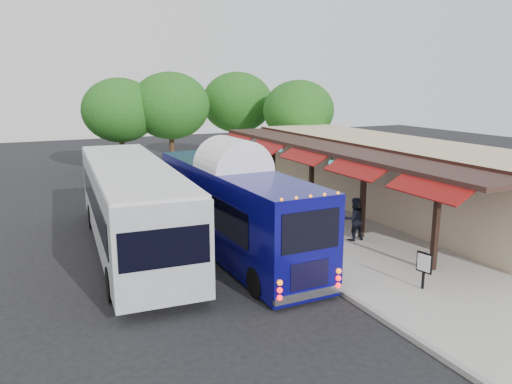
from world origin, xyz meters
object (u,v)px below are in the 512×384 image
ped_a (312,224)px  ped_b (354,219)px  ped_d (228,168)px  sign_board (424,264)px  city_bus (131,203)px  coach_bus (233,204)px  ped_c (271,206)px

ped_a → ped_b: size_ratio=0.98×
ped_d → sign_board: (-1.01, -18.67, -0.11)m
ped_a → sign_board: ped_a is taller
city_bus → sign_board: 10.92m
ped_a → sign_board: (0.92, -5.13, -0.06)m
coach_bus → ped_c: coach_bus is taller
ped_c → ped_d: ped_c is taller
ped_b → ped_c: (-2.18, 3.19, 0.06)m
coach_bus → ped_c: (2.67, 2.03, -0.81)m
ped_c → sign_board: size_ratio=1.58×
sign_board → ped_c: bearing=85.1°
ped_b → sign_board: ped_b is taller
coach_bus → sign_board: (3.84, -6.18, -0.95)m
ped_c → ped_d: 10.69m
coach_bus → ped_d: (4.85, 12.49, -0.84)m
ped_b → ped_d: 13.66m
ped_b → coach_bus: bearing=-7.8°
coach_bus → city_bus: coach_bus is taller
coach_bus → ped_a: (2.92, -1.04, -0.88)m
city_bus → ped_b: (8.36, -3.00, -0.86)m
city_bus → ped_c: bearing=5.3°
ped_a → sign_board: bearing=-100.5°
city_bus → ped_a: 7.10m
ped_b → ped_d: size_ratio=0.97×
coach_bus → city_bus: 3.96m
ped_a → ped_d: 13.67m
city_bus → ped_d: size_ratio=7.05×
ped_a → ped_b: bearing=-24.2°
ped_b → ped_c: size_ratio=0.94×
city_bus → ped_b: bearing=-16.2°
city_bus → ped_d: bearing=55.4°
coach_bus → ped_d: size_ratio=6.08×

